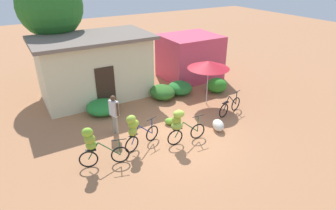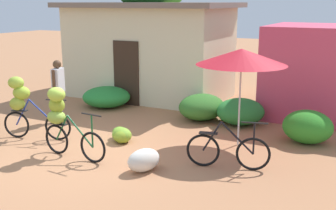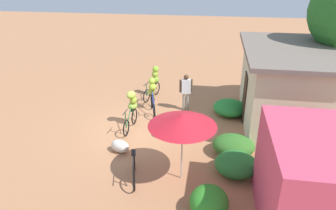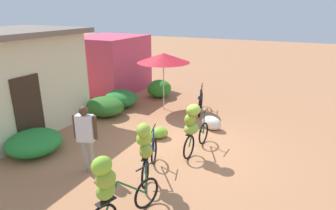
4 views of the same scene
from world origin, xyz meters
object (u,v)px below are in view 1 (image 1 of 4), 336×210
(tree_behind_building, at_px, (50,6))
(bicycle_center_loaded, at_px, (180,124))
(bicycle_by_shop, at_px, (230,107))
(building_low, at_px, (95,67))
(produce_sack, at_px, (218,125))
(bicycle_near_pile, at_px, (136,129))
(banana_pile_on_ground, at_px, (174,121))
(shop_pink, at_px, (190,57))
(market_umbrella, at_px, (209,65))
(person_vendor, at_px, (114,111))
(bicycle_leftmost, at_px, (94,144))

(tree_behind_building, distance_m, bicycle_center_loaded, 9.33)
(bicycle_by_shop, bearing_deg, building_low, 132.77)
(produce_sack, bearing_deg, bicycle_by_shop, 32.18)
(bicycle_near_pile, xyz_separation_m, produce_sack, (3.51, -0.44, -0.65))
(bicycle_by_shop, bearing_deg, banana_pile_on_ground, 171.65)
(building_low, relative_size, shop_pink, 1.77)
(tree_behind_building, bearing_deg, building_low, -62.17)
(market_umbrella, height_order, banana_pile_on_ground, market_umbrella)
(tree_behind_building, xyz_separation_m, bicycle_near_pile, (0.97, -7.78, -3.43))
(tree_behind_building, bearing_deg, person_vendor, -83.48)
(bicycle_by_shop, distance_m, produce_sack, 1.64)
(building_low, xyz_separation_m, produce_sack, (3.22, -5.85, -1.37))
(tree_behind_building, bearing_deg, bicycle_center_loaded, -72.88)
(person_vendor, bearing_deg, tree_behind_building, 96.52)
(tree_behind_building, height_order, produce_sack, tree_behind_building)
(building_low, xyz_separation_m, bicycle_by_shop, (4.60, -4.98, -1.23))
(bicycle_leftmost, bearing_deg, shop_pink, 36.41)
(bicycle_leftmost, relative_size, banana_pile_on_ground, 2.15)
(bicycle_by_shop, bearing_deg, bicycle_near_pile, -175.01)
(banana_pile_on_ground, height_order, person_vendor, person_vendor)
(produce_sack, xyz_separation_m, person_vendor, (-3.76, 1.90, 0.81))
(market_umbrella, bearing_deg, person_vendor, -175.49)
(shop_pink, bearing_deg, building_low, 179.75)
(building_low, bearing_deg, bicycle_near_pile, -92.98)
(building_low, xyz_separation_m, person_vendor, (-0.53, -3.94, -0.56))
(building_low, distance_m, person_vendor, 4.02)
(produce_sack, bearing_deg, building_low, 118.88)
(shop_pink, xyz_separation_m, bicycle_by_shop, (-1.12, -4.95, -0.91))
(bicycle_leftmost, relative_size, bicycle_by_shop, 1.04)
(banana_pile_on_ground, distance_m, person_vendor, 2.63)
(produce_sack, bearing_deg, banana_pile_on_ground, 136.81)
(shop_pink, xyz_separation_m, bicycle_center_loaded, (-4.43, -5.89, -0.40))
(shop_pink, relative_size, bicycle_by_shop, 2.02)
(building_low, distance_m, bicycle_leftmost, 5.98)
(bicycle_by_shop, bearing_deg, market_umbrella, 100.22)
(shop_pink, distance_m, bicycle_near_pile, 8.07)
(banana_pile_on_ground, bearing_deg, bicycle_leftmost, -164.30)
(tree_behind_building, xyz_separation_m, produce_sack, (4.48, -8.22, -4.09))
(bicycle_leftmost, bearing_deg, produce_sack, -2.43)
(bicycle_near_pile, bearing_deg, building_low, 87.02)
(market_umbrella, bearing_deg, banana_pile_on_ground, -157.65)
(shop_pink, relative_size, bicycle_leftmost, 1.94)
(building_low, height_order, bicycle_by_shop, building_low)
(market_umbrella, bearing_deg, produce_sack, -116.17)
(market_umbrella, xyz_separation_m, bicycle_center_loaded, (-3.05, -2.35, -1.14))
(building_low, height_order, bicycle_near_pile, building_low)
(building_low, bearing_deg, bicycle_center_loaded, -77.61)
(market_umbrella, relative_size, person_vendor, 1.30)
(building_low, relative_size, market_umbrella, 2.59)
(produce_sack, distance_m, person_vendor, 4.29)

